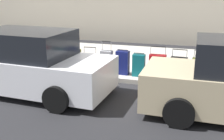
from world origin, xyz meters
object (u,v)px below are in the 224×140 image
(suitcase_olive_0, at_px, (199,69))
(suitcase_teal_10, at_px, (30,57))
(suitcase_navy_4, at_px, (123,63))
(suitcase_red_9, at_px, (45,59))
(parked_car_white_1, at_px, (26,64))
(suitcase_maroon_6, at_px, (90,64))
(suitcase_olive_7, at_px, (75,60))
(suitcase_teal_3, at_px, (139,65))
(fire_hydrant, at_px, (12,53))
(suitcase_red_2, at_px, (157,66))
(suitcase_black_1, at_px, (179,68))
(suitcase_black_8, at_px, (60,60))
(suitcase_silver_5, at_px, (107,62))

(suitcase_olive_0, relative_size, suitcase_teal_10, 1.10)
(suitcase_navy_4, distance_m, suitcase_red_9, 2.77)
(parked_car_white_1, bearing_deg, suitcase_navy_4, -139.30)
(suitcase_maroon_6, distance_m, suitcase_olive_7, 0.55)
(suitcase_teal_3, distance_m, fire_hydrant, 4.57)
(suitcase_olive_0, xyz_separation_m, suitcase_red_2, (1.21, 0.12, 0.03))
(suitcase_teal_10, bearing_deg, suitcase_maroon_6, 177.57)
(suitcase_black_1, bearing_deg, fire_hydrant, -0.37)
(suitcase_teal_3, height_order, fire_hydrant, fire_hydrant)
(fire_hydrant, bearing_deg, suitcase_black_1, 179.63)
(suitcase_olive_7, bearing_deg, suitcase_red_2, 179.50)
(suitcase_red_9, height_order, suitcase_teal_10, suitcase_teal_10)
(suitcase_olive_7, xyz_separation_m, suitcase_black_8, (0.57, 0.00, -0.05))
(suitcase_olive_7, height_order, suitcase_red_9, suitcase_olive_7)
(suitcase_silver_5, distance_m, suitcase_red_9, 2.26)
(suitcase_teal_10, distance_m, fire_hydrant, 0.73)
(suitcase_black_1, xyz_separation_m, suitcase_navy_4, (1.72, -0.06, 0.03))
(suitcase_olive_0, height_order, suitcase_maroon_6, suitcase_olive_0)
(suitcase_red_2, bearing_deg, suitcase_navy_4, -4.18)
(suitcase_silver_5, bearing_deg, suitcase_olive_0, -178.31)
(suitcase_black_1, relative_size, suitcase_maroon_6, 1.11)
(suitcase_black_8, bearing_deg, suitcase_olive_7, -179.62)
(suitcase_black_8, relative_size, suitcase_red_9, 1.07)
(suitcase_teal_3, bearing_deg, suitcase_red_2, 177.69)
(suitcase_teal_10, bearing_deg, suitcase_navy_4, -179.99)
(suitcase_silver_5, relative_size, suitcase_olive_7, 1.00)
(suitcase_navy_4, height_order, suitcase_olive_7, suitcase_olive_7)
(suitcase_silver_5, xyz_separation_m, suitcase_red_9, (2.26, -0.10, -0.09))
(suitcase_silver_5, height_order, suitcase_black_8, suitcase_silver_5)
(suitcase_olive_7, distance_m, suitcase_black_8, 0.57)
(parked_car_white_1, bearing_deg, suitcase_maroon_6, -122.50)
(suitcase_red_2, height_order, suitcase_olive_7, suitcase_olive_7)
(suitcase_teal_3, distance_m, suitcase_silver_5, 1.04)
(suitcase_black_1, height_order, suitcase_navy_4, suitcase_black_1)
(suitcase_olive_0, height_order, suitcase_olive_7, suitcase_olive_7)
(suitcase_black_1, relative_size, parked_car_white_1, 0.20)
(suitcase_navy_4, xyz_separation_m, fire_hydrant, (4.05, 0.02, 0.04))
(parked_car_white_1, bearing_deg, suitcase_teal_3, -146.06)
(suitcase_silver_5, distance_m, suitcase_olive_7, 1.08)
(suitcase_maroon_6, relative_size, suitcase_black_8, 1.25)
(suitcase_red_9, distance_m, parked_car_white_1, 2.06)
(suitcase_olive_0, bearing_deg, suitcase_navy_4, 1.02)
(parked_car_white_1, bearing_deg, suitcase_olive_0, -156.80)
(suitcase_silver_5, bearing_deg, suitcase_teal_3, 179.17)
(suitcase_olive_0, xyz_separation_m, parked_car_white_1, (4.50, 1.93, 0.31))
(suitcase_black_1, bearing_deg, suitcase_red_9, -1.46)
(suitcase_teal_10, bearing_deg, fire_hydrant, 1.70)
(suitcase_red_2, bearing_deg, suitcase_black_1, -178.08)
(suitcase_red_2, xyz_separation_m, suitcase_red_9, (3.87, -0.14, -0.08))
(suitcase_teal_3, height_order, suitcase_red_9, suitcase_teal_3)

